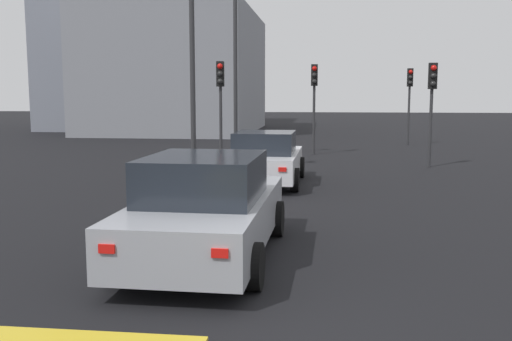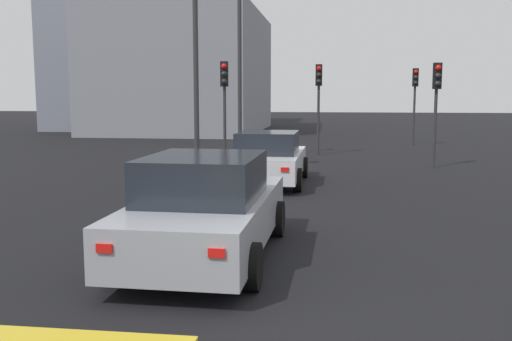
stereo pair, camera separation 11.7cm
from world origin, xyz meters
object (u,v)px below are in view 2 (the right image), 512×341
object	(u,v)px
traffic_light_near_left	(224,91)
traffic_light_near_right	(319,90)
traffic_light_far_left	(415,90)
street_lamp_far	(196,42)
traffic_light_far_right	(437,92)
car_white_right_lead	(269,159)
car_silver_right_second	(206,209)
street_lamp_kerbside	(240,52)

from	to	relation	value
traffic_light_near_left	traffic_light_near_right	bearing A→B (deg)	134.49
traffic_light_far_left	street_lamp_far	bearing A→B (deg)	-33.68
traffic_light_far_right	traffic_light_far_left	bearing A→B (deg)	175.06
car_white_right_lead	car_silver_right_second	bearing A→B (deg)	179.72
car_white_right_lead	traffic_light_far_left	xyz separation A→B (m)	(13.47, -5.90, 2.05)
car_white_right_lead	street_lamp_kerbside	bearing A→B (deg)	17.09
car_silver_right_second	street_lamp_kerbside	size ratio (longest dim) A/B	0.67
car_white_right_lead	traffic_light_near_left	bearing A→B (deg)	26.41
car_silver_right_second	traffic_light_far_left	distance (m)	22.02
traffic_light_far_left	street_lamp_kerbside	bearing A→B (deg)	-46.87
traffic_light_near_right	car_silver_right_second	bearing A→B (deg)	-5.49
traffic_light_near_left	traffic_light_far_right	world-z (taller)	traffic_light_near_left
traffic_light_near_left	street_lamp_far	world-z (taller)	street_lamp_far
car_silver_right_second	street_lamp_kerbside	xyz separation A→B (m)	(13.93, 1.71, 3.43)
car_silver_right_second	traffic_light_near_left	size ratio (longest dim) A/B	1.28
car_white_right_lead	street_lamp_kerbside	world-z (taller)	street_lamp_kerbside
traffic_light_near_left	traffic_light_near_right	xyz separation A→B (m)	(3.96, -3.31, 0.06)
car_silver_right_second	traffic_light_far_left	bearing A→B (deg)	-14.85
traffic_light_far_right	street_lamp_far	size ratio (longest dim) A/B	0.52
traffic_light_near_right	traffic_light_far_right	distance (m)	5.71
traffic_light_near_right	traffic_light_far_right	bearing A→B (deg)	46.25
car_white_right_lead	traffic_light_far_left	world-z (taller)	traffic_light_far_left
car_white_right_lead	street_lamp_kerbside	distance (m)	7.45
car_white_right_lead	traffic_light_near_left	size ratio (longest dim) A/B	1.17
traffic_light_far_left	traffic_light_far_right	size ratio (longest dim) A/B	1.06
traffic_light_far_left	car_silver_right_second	bearing A→B (deg)	-15.54
traffic_light_near_right	traffic_light_far_left	xyz separation A→B (m)	(5.13, -4.69, 0.03)
car_white_right_lead	street_lamp_far	xyz separation A→B (m)	(1.23, 2.39, 3.43)
traffic_light_far_right	street_lamp_kerbside	size ratio (longest dim) A/B	0.51
car_white_right_lead	traffic_light_near_right	size ratio (longest dim) A/B	1.14
traffic_light_far_right	street_lamp_far	world-z (taller)	street_lamp_far
car_silver_right_second	traffic_light_near_right	world-z (taller)	traffic_light_near_right
traffic_light_near_right	traffic_light_far_right	xyz separation A→B (m)	(-3.90, -4.17, -0.12)
car_white_right_lead	traffic_light_far_left	distance (m)	14.85
traffic_light_far_left	street_lamp_kerbside	distance (m)	10.64
traffic_light_near_right	traffic_light_far_right	size ratio (longest dim) A/B	1.05
traffic_light_far_right	street_lamp_far	bearing A→B (deg)	-69.19
traffic_light_near_left	traffic_light_far_right	size ratio (longest dim) A/B	1.03
traffic_light_near_left	street_lamp_far	distance (m)	3.48
traffic_light_near_right	street_lamp_kerbside	size ratio (longest dim) A/B	0.54
traffic_light_near_left	traffic_light_far_left	world-z (taller)	traffic_light_far_left
traffic_light_far_right	car_silver_right_second	bearing A→B (deg)	-26.23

